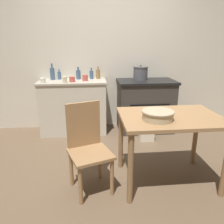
# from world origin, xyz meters

# --- Properties ---
(ground_plane) EXTENTS (14.00, 14.00, 0.00)m
(ground_plane) POSITION_xyz_m (0.00, 0.00, 0.00)
(ground_plane) COLOR brown
(wall_back) EXTENTS (8.00, 0.07, 2.55)m
(wall_back) POSITION_xyz_m (0.00, 1.58, 1.27)
(wall_back) COLOR beige
(wall_back) RESTS_ON ground_plane
(counter_cabinet) EXTENTS (1.11, 0.54, 0.90)m
(counter_cabinet) POSITION_xyz_m (-0.58, 1.29, 0.45)
(counter_cabinet) COLOR beige
(counter_cabinet) RESTS_ON ground_plane
(stove) EXTENTS (0.97, 0.62, 0.89)m
(stove) POSITION_xyz_m (0.66, 1.26, 0.45)
(stove) COLOR #38332D
(stove) RESTS_ON ground_plane
(work_table) EXTENTS (1.04, 0.74, 0.77)m
(work_table) POSITION_xyz_m (0.53, -0.27, 0.66)
(work_table) COLOR #997047
(work_table) RESTS_ON ground_plane
(chair) EXTENTS (0.51, 0.51, 0.92)m
(chair) POSITION_xyz_m (-0.33, -0.29, 0.48)
(chair) COLOR #997047
(chair) RESTS_ON ground_plane
(flour_sack) EXTENTS (0.22, 0.16, 0.33)m
(flour_sack) POSITION_xyz_m (0.58, 0.80, 0.17)
(flour_sack) COLOR beige
(flour_sack) RESTS_ON ground_plane
(stock_pot) EXTENTS (0.25, 0.25, 0.25)m
(stock_pot) POSITION_xyz_m (0.56, 1.30, 1.00)
(stock_pot) COLOR #4C4C51
(stock_pot) RESTS_ON stove
(mixing_bowl_large) EXTENTS (0.32, 0.32, 0.09)m
(mixing_bowl_large) POSITION_xyz_m (0.36, -0.37, 0.82)
(mixing_bowl_large) COLOR tan
(mixing_bowl_large) RESTS_ON work_table
(bottle_far_left) EXTENTS (0.07, 0.07, 0.27)m
(bottle_far_left) POSITION_xyz_m (-0.92, 1.43, 1.00)
(bottle_far_left) COLOR #3D5675
(bottle_far_left) RESTS_ON counter_cabinet
(bottle_left) EXTENTS (0.08, 0.08, 0.21)m
(bottle_left) POSITION_xyz_m (-0.49, 1.44, 0.98)
(bottle_left) COLOR #3D5675
(bottle_left) RESTS_ON counter_cabinet
(bottle_mid_left) EXTENTS (0.07, 0.07, 0.21)m
(bottle_mid_left) POSITION_xyz_m (-0.15, 1.45, 0.98)
(bottle_mid_left) COLOR olive
(bottle_mid_left) RESTS_ON counter_cabinet
(bottle_center_left) EXTENTS (0.07, 0.07, 0.19)m
(bottle_center_left) POSITION_xyz_m (-0.26, 1.45, 0.97)
(bottle_center_left) COLOR #3D5675
(bottle_center_left) RESTS_ON counter_cabinet
(bottle_center) EXTENTS (0.06, 0.06, 0.18)m
(bottle_center) POSITION_xyz_m (-0.81, 1.45, 0.96)
(bottle_center) COLOR #3D5675
(bottle_center) RESTS_ON counter_cabinet
(cup_center_right) EXTENTS (0.09, 0.09, 0.08)m
(cup_center_right) POSITION_xyz_m (-1.02, 1.11, 0.93)
(cup_center_right) COLOR silver
(cup_center_right) RESTS_ON counter_cabinet
(cup_mid_right) EXTENTS (0.09, 0.09, 0.09)m
(cup_mid_right) POSITION_xyz_m (-0.57, 1.18, 0.94)
(cup_mid_right) COLOR #B74C42
(cup_mid_right) RESTS_ON counter_cabinet
(cup_right) EXTENTS (0.07, 0.07, 0.09)m
(cup_right) POSITION_xyz_m (-0.68, 1.11, 0.94)
(cup_right) COLOR beige
(cup_right) RESTS_ON counter_cabinet
(cup_far_right) EXTENTS (0.09, 0.09, 0.10)m
(cup_far_right) POSITION_xyz_m (-0.37, 1.26, 0.94)
(cup_far_right) COLOR #B74C42
(cup_far_right) RESTS_ON counter_cabinet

